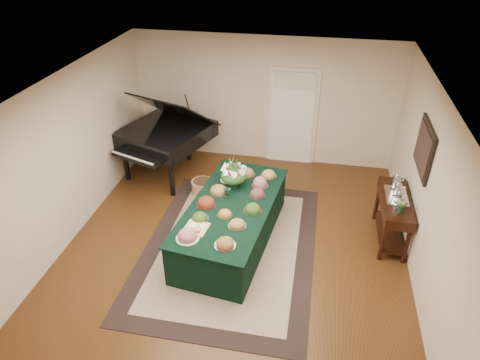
% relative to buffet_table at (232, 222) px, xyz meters
% --- Properties ---
extents(ground, '(6.00, 6.00, 0.00)m').
position_rel_buffet_table_xyz_m(ground, '(0.08, -0.04, -0.38)').
color(ground, black).
rests_on(ground, ground).
extents(area_rug, '(2.74, 3.84, 0.01)m').
position_rel_buffet_table_xyz_m(area_rug, '(0.00, -0.18, -0.37)').
color(area_rug, black).
rests_on(area_rug, ground).
extents(kitchen_doorway, '(1.05, 0.07, 2.10)m').
position_rel_buffet_table_xyz_m(kitchen_doorway, '(0.68, 2.93, 0.64)').
color(kitchen_doorway, silver).
rests_on(kitchen_doorway, ground).
extents(buffet_table, '(1.57, 2.79, 0.75)m').
position_rel_buffet_table_xyz_m(buffet_table, '(0.00, 0.00, 0.00)').
color(buffet_table, black).
rests_on(buffet_table, ground).
extents(food_platters, '(1.22, 2.32, 0.14)m').
position_rel_buffet_table_xyz_m(food_platters, '(-0.03, 0.08, 0.42)').
color(food_platters, silver).
rests_on(food_platters, buffet_table).
extents(cutting_board, '(0.38, 0.38, 0.10)m').
position_rel_buffet_table_xyz_m(cutting_board, '(-0.38, -0.70, 0.41)').
color(cutting_board, tan).
rests_on(cutting_board, buffet_table).
extents(green_goblets, '(0.12, 0.08, 0.18)m').
position_rel_buffet_table_xyz_m(green_goblets, '(-0.11, 0.16, 0.46)').
color(green_goblets, '#14331F').
rests_on(green_goblets, buffet_table).
extents(floral_centerpiece, '(0.45, 0.45, 0.45)m').
position_rel_buffet_table_xyz_m(floral_centerpiece, '(-0.07, 0.52, 0.64)').
color(floral_centerpiece, '#14331F').
rests_on(floral_centerpiece, buffet_table).
extents(grand_piano, '(2.03, 2.13, 1.82)m').
position_rel_buffet_table_xyz_m(grand_piano, '(-1.75, 1.90, 0.54)').
color(grand_piano, black).
rests_on(grand_piano, ground).
extents(wicker_basket, '(0.42, 0.42, 0.26)m').
position_rel_buffet_table_xyz_m(wicker_basket, '(-0.87, 1.31, -0.25)').
color(wicker_basket, '#A67343').
rests_on(wicker_basket, ground).
extents(mahogany_sideboard, '(0.45, 1.29, 0.84)m').
position_rel_buffet_table_xyz_m(mahogany_sideboard, '(2.58, 0.54, 0.27)').
color(mahogany_sideboard, black).
rests_on(mahogany_sideboard, ground).
extents(tea_service, '(0.34, 0.74, 0.30)m').
position_rel_buffet_table_xyz_m(tea_service, '(2.58, 0.57, 0.57)').
color(tea_service, silver).
rests_on(tea_service, mahogany_sideboard).
extents(pink_bouquet, '(0.19, 0.19, 0.24)m').
position_rel_buffet_table_xyz_m(pink_bouquet, '(2.58, 0.16, 0.62)').
color(pink_bouquet, '#14331F').
rests_on(pink_bouquet, mahogany_sideboard).
extents(wall_painting, '(0.05, 0.95, 0.75)m').
position_rel_buffet_table_xyz_m(wall_painting, '(2.80, 0.54, 1.37)').
color(wall_painting, black).
rests_on(wall_painting, ground).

